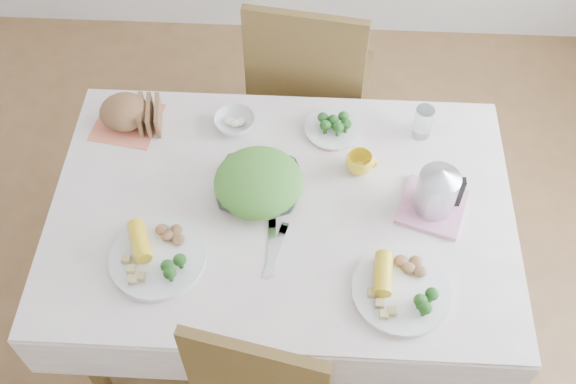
{
  "coord_description": "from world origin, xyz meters",
  "views": [
    {
      "loc": [
        0.09,
        -1.25,
        2.55
      ],
      "look_at": [
        0.02,
        0.02,
        0.82
      ],
      "focal_mm": 42.0,
      "sensor_mm": 36.0,
      "label": 1
    }
  ],
  "objects_px": {
    "salad_bowl": "(259,188)",
    "electric_kettle": "(438,186)",
    "yellow_mug": "(359,163)",
    "dining_table": "(282,267)",
    "chair_far": "(312,92)",
    "dinner_plate_left": "(158,258)",
    "dinner_plate_right": "(401,291)"
  },
  "relations": [
    {
      "from": "chair_far",
      "to": "yellow_mug",
      "type": "distance_m",
      "value": 0.75
    },
    {
      "from": "dinner_plate_left",
      "to": "electric_kettle",
      "type": "bearing_deg",
      "value": 15.73
    },
    {
      "from": "electric_kettle",
      "to": "salad_bowl",
      "type": "bearing_deg",
      "value": 154.82
    },
    {
      "from": "yellow_mug",
      "to": "electric_kettle",
      "type": "xyz_separation_m",
      "value": [
        0.24,
        -0.15,
        0.09
      ]
    },
    {
      "from": "salad_bowl",
      "to": "dinner_plate_right",
      "type": "xyz_separation_m",
      "value": [
        0.45,
        -0.34,
        -0.02
      ]
    },
    {
      "from": "dining_table",
      "to": "yellow_mug",
      "type": "distance_m",
      "value": 0.52
    },
    {
      "from": "yellow_mug",
      "to": "chair_far",
      "type": "bearing_deg",
      "value": 104.65
    },
    {
      "from": "dining_table",
      "to": "dinner_plate_left",
      "type": "height_order",
      "value": "dinner_plate_left"
    },
    {
      "from": "dinner_plate_left",
      "to": "dinner_plate_right",
      "type": "height_order",
      "value": "same"
    },
    {
      "from": "dinner_plate_right",
      "to": "electric_kettle",
      "type": "distance_m",
      "value": 0.35
    },
    {
      "from": "salad_bowl",
      "to": "yellow_mug",
      "type": "bearing_deg",
      "value": 20.24
    },
    {
      "from": "yellow_mug",
      "to": "electric_kettle",
      "type": "bearing_deg",
      "value": -31.94
    },
    {
      "from": "chair_far",
      "to": "yellow_mug",
      "type": "xyz_separation_m",
      "value": [
        0.17,
        -0.65,
        0.33
      ]
    },
    {
      "from": "dinner_plate_left",
      "to": "dinner_plate_right",
      "type": "bearing_deg",
      "value": -5.77
    },
    {
      "from": "dinner_plate_right",
      "to": "dinner_plate_left",
      "type": "bearing_deg",
      "value": 174.23
    },
    {
      "from": "dining_table",
      "to": "chair_far",
      "type": "distance_m",
      "value": 0.83
    },
    {
      "from": "chair_far",
      "to": "yellow_mug",
      "type": "relative_size",
      "value": 11.51
    },
    {
      "from": "dining_table",
      "to": "chair_far",
      "type": "height_order",
      "value": "chair_far"
    },
    {
      "from": "dinner_plate_left",
      "to": "yellow_mug",
      "type": "height_order",
      "value": "yellow_mug"
    },
    {
      "from": "yellow_mug",
      "to": "dining_table",
      "type": "bearing_deg",
      "value": -146.0
    },
    {
      "from": "dinner_plate_left",
      "to": "dinner_plate_right",
      "type": "relative_size",
      "value": 1.0
    },
    {
      "from": "dinner_plate_right",
      "to": "yellow_mug",
      "type": "bearing_deg",
      "value": 104.72
    },
    {
      "from": "dinner_plate_left",
      "to": "yellow_mug",
      "type": "relative_size",
      "value": 3.26
    },
    {
      "from": "salad_bowl",
      "to": "electric_kettle",
      "type": "distance_m",
      "value": 0.57
    },
    {
      "from": "salad_bowl",
      "to": "electric_kettle",
      "type": "xyz_separation_m",
      "value": [
        0.56,
        -0.03,
        0.09
      ]
    },
    {
      "from": "dining_table",
      "to": "salad_bowl",
      "type": "relative_size",
      "value": 5.17
    },
    {
      "from": "dinner_plate_left",
      "to": "electric_kettle",
      "type": "distance_m",
      "value": 0.89
    },
    {
      "from": "salad_bowl",
      "to": "electric_kettle",
      "type": "relative_size",
      "value": 1.49
    },
    {
      "from": "dinner_plate_left",
      "to": "yellow_mug",
      "type": "bearing_deg",
      "value": 32.13
    },
    {
      "from": "salad_bowl",
      "to": "electric_kettle",
      "type": "height_order",
      "value": "electric_kettle"
    },
    {
      "from": "chair_far",
      "to": "electric_kettle",
      "type": "xyz_separation_m",
      "value": [
        0.41,
        -0.8,
        0.42
      ]
    },
    {
      "from": "dinner_plate_left",
      "to": "chair_far",
      "type": "bearing_deg",
      "value": 66.81
    }
  ]
}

